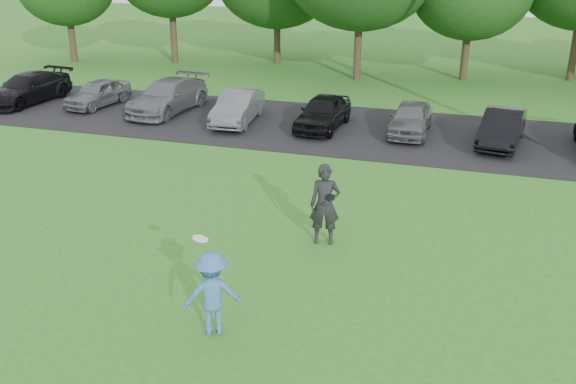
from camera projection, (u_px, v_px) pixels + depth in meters
name	position (u px, v px, depth m)	size (l,w,h in m)	color
ground	(233.00, 325.00, 11.86)	(100.00, 100.00, 0.00)	#2E6B1E
parking_lot	(364.00, 131.00, 23.37)	(32.00, 6.50, 0.03)	black
frisbee_player	(212.00, 294.00, 11.36)	(1.19, 1.00, 2.00)	#3C6BAA
camera_bystander	(325.00, 205.00, 14.66)	(0.78, 0.59, 1.91)	black
parked_cars	(363.00, 115.00, 23.10)	(30.99, 4.90, 1.26)	black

